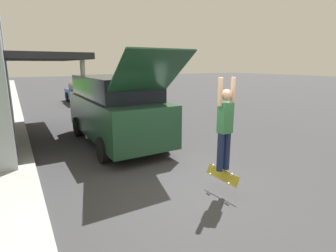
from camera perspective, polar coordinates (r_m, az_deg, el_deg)
The scene contains 5 objects.
ground_plane at distance 5.80m, azimuth 4.22°, elevation -13.69°, with size 120.00×120.00×0.00m, color #333335.
suv_parked at distance 8.94m, azimuth -11.45°, elevation 3.86°, with size 2.11×5.88×2.96m.
car_down_street at distance 19.14m, azimuth -17.89°, elevation 6.73°, with size 1.90×4.48×1.35m.
skateboarder at distance 5.20m, azimuth 12.30°, elevation 0.39°, with size 0.41×0.21×1.85m.
skateboard at distance 5.58m, azimuth 11.68°, elevation -10.35°, with size 0.22×0.82×0.27m.
Camera 1 is at (-2.97, -4.23, 2.62)m, focal length 28.00 mm.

